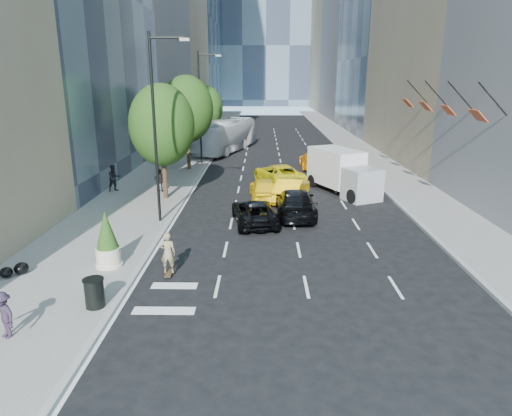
{
  "coord_description": "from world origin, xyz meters",
  "views": [
    {
      "loc": [
        -0.73,
        -20.39,
        7.93
      ],
      "look_at": [
        -1.06,
        1.61,
        1.6
      ],
      "focal_mm": 32.0,
      "sensor_mm": 36.0,
      "label": 1
    }
  ],
  "objects_px": {
    "black_sedan_lincoln": "(254,212)",
    "trash_can": "(94,293)",
    "skateboarder": "(168,256)",
    "black_sedan_mercedes": "(295,203)",
    "city_bus": "(226,136)",
    "box_truck": "(342,172)",
    "planter_shrub": "(107,240)"
  },
  "relations": [
    {
      "from": "black_sedan_lincoln",
      "to": "box_truck",
      "type": "distance_m",
      "value": 9.47
    },
    {
      "from": "skateboarder",
      "to": "box_truck",
      "type": "xyz_separation_m",
      "value": [
        9.5,
        14.26,
        0.65
      ]
    },
    {
      "from": "box_truck",
      "to": "planter_shrub",
      "type": "xyz_separation_m",
      "value": [
        -12.17,
        -13.64,
        -0.2
      ]
    },
    {
      "from": "black_sedan_lincoln",
      "to": "planter_shrub",
      "type": "xyz_separation_m",
      "value": [
        -6.1,
        -6.42,
        0.66
      ]
    },
    {
      "from": "trash_can",
      "to": "planter_shrub",
      "type": "height_order",
      "value": "planter_shrub"
    },
    {
      "from": "black_sedan_lincoln",
      "to": "planter_shrub",
      "type": "distance_m",
      "value": 8.89
    },
    {
      "from": "black_sedan_lincoln",
      "to": "planter_shrub",
      "type": "height_order",
      "value": "planter_shrub"
    },
    {
      "from": "black_sedan_lincoln",
      "to": "trash_can",
      "type": "relative_size",
      "value": 4.74
    },
    {
      "from": "skateboarder",
      "to": "box_truck",
      "type": "bearing_deg",
      "value": -125.46
    },
    {
      "from": "skateboarder",
      "to": "city_bus",
      "type": "distance_m",
      "value": 32.78
    },
    {
      "from": "box_truck",
      "to": "planter_shrub",
      "type": "bearing_deg",
      "value": -156.38
    },
    {
      "from": "black_sedan_mercedes",
      "to": "planter_shrub",
      "type": "bearing_deg",
      "value": 42.76
    },
    {
      "from": "city_bus",
      "to": "planter_shrub",
      "type": "height_order",
      "value": "city_bus"
    },
    {
      "from": "black_sedan_lincoln",
      "to": "city_bus",
      "type": "height_order",
      "value": "city_bus"
    },
    {
      "from": "city_bus",
      "to": "planter_shrub",
      "type": "xyz_separation_m",
      "value": [
        -2.49,
        -32.15,
        -0.41
      ]
    },
    {
      "from": "skateboarder",
      "to": "trash_can",
      "type": "bearing_deg",
      "value": 54.68
    },
    {
      "from": "skateboarder",
      "to": "city_bus",
      "type": "relative_size",
      "value": 0.14
    },
    {
      "from": "city_bus",
      "to": "black_sedan_mercedes",
      "type": "bearing_deg",
      "value": -59.66
    },
    {
      "from": "skateboarder",
      "to": "trash_can",
      "type": "relative_size",
      "value": 1.74
    },
    {
      "from": "black_sedan_mercedes",
      "to": "city_bus",
      "type": "xyz_separation_m",
      "value": [
        -6.0,
        24.24,
        0.93
      ]
    },
    {
      "from": "box_truck",
      "to": "trash_can",
      "type": "relative_size",
      "value": 6.55
    },
    {
      "from": "black_sedan_lincoln",
      "to": "city_bus",
      "type": "relative_size",
      "value": 0.38
    },
    {
      "from": "box_truck",
      "to": "black_sedan_lincoln",
      "type": "bearing_deg",
      "value": -154.7
    },
    {
      "from": "black_sedan_lincoln",
      "to": "city_bus",
      "type": "distance_m",
      "value": 26.0
    },
    {
      "from": "skateboarder",
      "to": "trash_can",
      "type": "height_order",
      "value": "skateboarder"
    },
    {
      "from": "black_sedan_lincoln",
      "to": "black_sedan_mercedes",
      "type": "bearing_deg",
      "value": -157.46
    },
    {
      "from": "black_sedan_lincoln",
      "to": "box_truck",
      "type": "xyz_separation_m",
      "value": [
        6.07,
        7.22,
        0.86
      ]
    },
    {
      "from": "box_truck",
      "to": "trash_can",
      "type": "bearing_deg",
      "value": -148.28
    },
    {
      "from": "city_bus",
      "to": "skateboarder",
      "type": "bearing_deg",
      "value": -73.24
    },
    {
      "from": "skateboarder",
      "to": "city_bus",
      "type": "xyz_separation_m",
      "value": [
        -0.19,
        32.77,
        0.86
      ]
    },
    {
      "from": "skateboarder",
      "to": "black_sedan_mercedes",
      "type": "distance_m",
      "value": 10.32
    },
    {
      "from": "planter_shrub",
      "to": "city_bus",
      "type": "bearing_deg",
      "value": 85.57
    }
  ]
}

